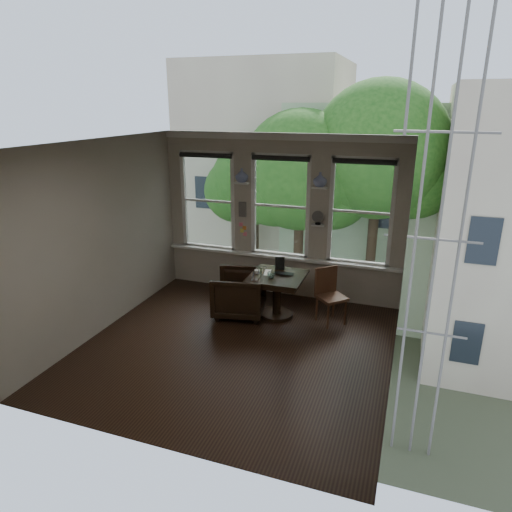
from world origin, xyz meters
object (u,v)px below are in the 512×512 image
at_px(side_chair_right, 332,297).
at_px(mug, 257,272).
at_px(table, 277,296).
at_px(armchair_left, 239,293).
at_px(laptop, 284,275).

relative_size(side_chair_right, mug, 10.13).
height_order(table, armchair_left, armchair_left).
relative_size(table, armchair_left, 1.04).
distance_m(table, mug, 0.54).
relative_size(table, laptop, 2.83).
bearing_deg(armchair_left, mug, 93.07).
bearing_deg(mug, armchair_left, -165.54).
bearing_deg(side_chair_right, table, 139.57).
height_order(armchair_left, side_chair_right, side_chair_right).
distance_m(laptop, mug, 0.45).
height_order(table, mug, mug).
height_order(table, side_chair_right, side_chair_right).
distance_m(side_chair_right, mug, 1.30).
distance_m(armchair_left, laptop, 0.85).
xyz_separation_m(table, armchair_left, (-0.64, -0.16, 0.02)).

